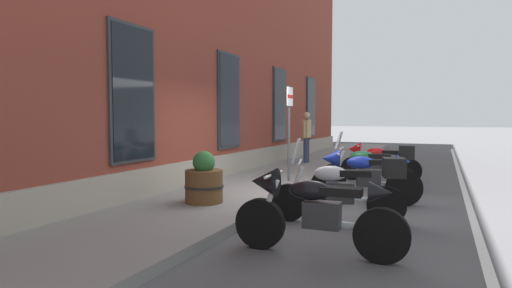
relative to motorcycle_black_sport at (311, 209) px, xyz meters
name	(u,v)px	position (x,y,z in m)	size (l,w,h in m)	color
ground_plane	(295,200)	(3.16, 1.27, -0.57)	(140.00, 140.00, 0.00)	#4C4C4F
sidewalk	(239,192)	(3.16, 2.52, -0.49)	(32.50, 2.50, 0.15)	slate
lane_stripe	(472,214)	(3.16, -1.93, -0.56)	(32.50, 0.12, 0.01)	silver
motorcycle_black_sport	(311,209)	(0.00, 0.00, 0.00)	(0.62, 2.13, 1.04)	black
motorcycle_silver_touring	(345,188)	(1.70, -0.05, -0.01)	(0.88, 2.09, 1.33)	black
motorcycle_blue_sport	(362,175)	(3.23, -0.05, 0.01)	(0.80, 2.04, 1.06)	black
motorcycle_green_touring	(372,167)	(4.73, -0.02, 0.00)	(0.65, 2.08, 1.35)	black
motorcycle_red_sport	(377,160)	(6.42, 0.10, -0.02)	(0.62, 2.05, 1.00)	black
pedestrian_tan_coat	(307,134)	(8.69, 2.72, 0.54)	(0.66, 0.23, 1.70)	#2D3351
parking_sign	(289,119)	(4.58, 1.89, 1.05)	(0.36, 0.07, 2.26)	#4C4C51
barrel_planter	(204,182)	(1.57, 2.44, -0.05)	(0.70, 0.70, 0.92)	brown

